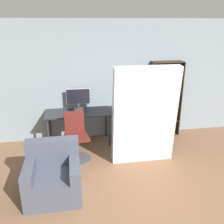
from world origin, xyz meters
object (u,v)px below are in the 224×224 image
Objects in this scene: monitor at (78,98)px; mattress_near at (145,116)px; office_chair at (77,140)px; bookshelf at (161,101)px; armchair at (53,176)px.

mattress_near is (1.19, -1.20, -0.06)m from monitor.
mattress_near reaches higher than office_chair.
mattress_near is (-0.76, -1.21, 0.11)m from bookshelf.
office_chair is (-0.10, -0.86, -0.62)m from monitor.
bookshelf is at bearing 23.10° from office_chair.
mattress_near reaches higher than monitor.
office_chair is 0.50× the size of mattress_near.
monitor reaches higher than armchair.
office_chair is at bearing -156.90° from bookshelf.
office_chair is at bearing 165.22° from mattress_near.
office_chair is at bearing -96.44° from monitor.
monitor is 1.96m from bookshelf.
mattress_near is (1.29, -0.34, 0.56)m from office_chair.
mattress_near is 1.94m from armchair.
monitor is at bearing 83.56° from office_chair.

